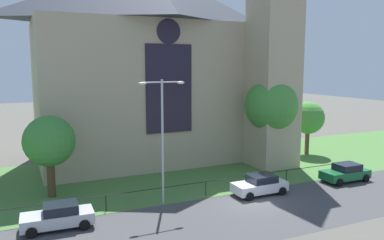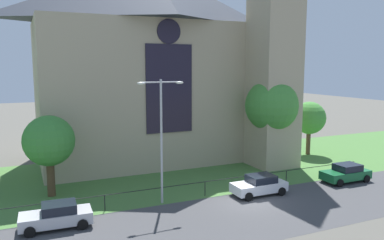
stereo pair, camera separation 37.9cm
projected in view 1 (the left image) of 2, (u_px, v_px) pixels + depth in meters
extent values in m
plane|color=#56544C|center=(192.00, 169.00, 36.87)|extent=(160.00, 160.00, 0.00)
cube|color=#424244|center=(266.00, 211.00, 26.07)|extent=(120.00, 8.00, 0.01)
cube|color=#477538|center=(201.00, 174.00, 35.07)|extent=(120.00, 20.00, 0.01)
cube|color=tan|center=(148.00, 92.00, 40.38)|extent=(22.00, 12.00, 14.00)
cube|color=black|center=(169.00, 89.00, 34.84)|extent=(4.40, 0.16, 8.00)
cylinder|color=black|center=(169.00, 31.00, 34.13)|extent=(2.20, 0.15, 2.20)
cube|color=tan|center=(273.00, 74.00, 37.04)|extent=(4.00, 4.00, 18.00)
cylinder|color=black|center=(206.00, 182.00, 29.02)|extent=(30.19, 0.05, 0.05)
cylinder|color=black|center=(106.00, 203.00, 25.97)|extent=(0.07, 0.07, 1.10)
cylinder|color=black|center=(206.00, 189.00, 29.09)|extent=(0.07, 0.07, 1.10)
cylinder|color=black|center=(286.00, 177.00, 32.21)|extent=(0.06, 0.07, 1.10)
cylinder|color=black|center=(353.00, 167.00, 35.33)|extent=(0.07, 0.07, 1.10)
cylinder|color=brown|center=(270.00, 146.00, 37.25)|extent=(0.74, 0.74, 4.13)
sphere|color=#428C38|center=(271.00, 105.00, 36.70)|extent=(5.06, 5.06, 5.06)
cylinder|color=#4C3823|center=(51.00, 178.00, 28.85)|extent=(0.59, 0.59, 2.83)
sphere|color=#387F33|center=(49.00, 141.00, 28.46)|extent=(3.79, 3.79, 3.79)
cylinder|color=brown|center=(307.00, 142.00, 42.89)|extent=(0.47, 0.47, 2.75)
sphere|color=#428C38|center=(308.00, 118.00, 42.52)|extent=(3.58, 3.58, 3.58)
cylinder|color=#B2B2B7|center=(163.00, 142.00, 27.03)|extent=(0.16, 0.16, 8.84)
cylinder|color=#B2B2B7|center=(152.00, 82.00, 26.15)|extent=(1.40, 0.10, 0.10)
cylinder|color=#B2B2B7|center=(171.00, 82.00, 26.73)|extent=(1.40, 0.10, 0.10)
ellipsoid|color=white|center=(142.00, 83.00, 25.87)|extent=(0.57, 0.26, 0.20)
ellipsoid|color=white|center=(181.00, 83.00, 27.03)|extent=(0.57, 0.26, 0.20)
cube|color=#B7B7BC|center=(58.00, 219.00, 23.25)|extent=(4.28, 1.99, 0.70)
cube|color=black|center=(61.00, 208.00, 23.24)|extent=(2.07, 1.69, 0.55)
cylinder|color=black|center=(31.00, 233.00, 21.92)|extent=(0.65, 0.25, 0.64)
cylinder|color=black|center=(32.00, 221.00, 23.57)|extent=(0.65, 0.25, 0.64)
cylinder|color=black|center=(85.00, 225.00, 23.01)|extent=(0.65, 0.25, 0.64)
cylinder|color=black|center=(81.00, 214.00, 24.67)|extent=(0.65, 0.25, 0.64)
cube|color=silver|center=(259.00, 187.00, 29.42)|extent=(4.21, 1.81, 0.70)
cube|color=black|center=(262.00, 178.00, 29.42)|extent=(2.01, 1.61, 0.55)
cylinder|color=black|center=(250.00, 196.00, 28.04)|extent=(0.64, 0.22, 0.64)
cylinder|color=black|center=(237.00, 189.00, 29.66)|extent=(0.64, 0.22, 0.64)
cylinder|color=black|center=(282.00, 191.00, 29.27)|extent=(0.64, 0.22, 0.64)
cylinder|color=black|center=(268.00, 184.00, 30.88)|extent=(0.64, 0.22, 0.64)
cube|color=#196033|center=(345.00, 174.00, 32.79)|extent=(4.22, 1.85, 0.70)
cube|color=black|center=(347.00, 167.00, 32.79)|extent=(2.02, 1.62, 0.55)
cylinder|color=black|center=(340.00, 182.00, 31.43)|extent=(0.64, 0.23, 0.64)
cylinder|color=black|center=(324.00, 177.00, 33.05)|extent=(0.64, 0.23, 0.64)
cylinder|color=black|center=(366.00, 178.00, 32.61)|extent=(0.64, 0.23, 0.64)
cylinder|color=black|center=(349.00, 173.00, 34.24)|extent=(0.64, 0.23, 0.64)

